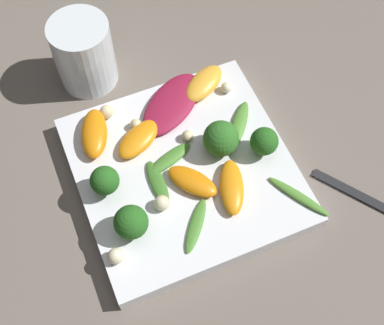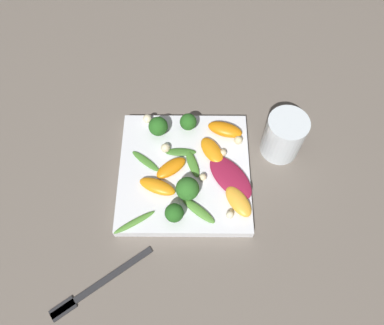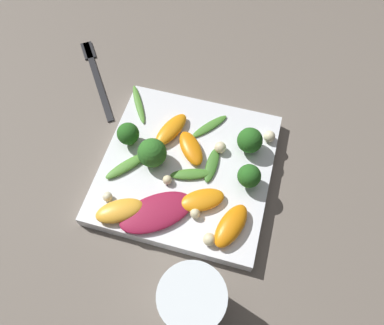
# 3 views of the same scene
# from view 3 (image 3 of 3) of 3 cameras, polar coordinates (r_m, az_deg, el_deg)

# --- Properties ---
(ground_plane) EXTENTS (2.40, 2.40, 0.00)m
(ground_plane) POSITION_cam_3_polar(r_m,az_deg,el_deg) (0.59, -0.81, -1.41)
(ground_plane) COLOR #6B6056
(plate) EXTENTS (0.25, 0.25, 0.02)m
(plate) POSITION_cam_3_polar(r_m,az_deg,el_deg) (0.58, -0.82, -0.88)
(plate) COLOR white
(plate) RESTS_ON ground_plane
(drinking_glass) EXTENTS (0.08, 0.08, 0.10)m
(drinking_glass) POSITION_cam_3_polar(r_m,az_deg,el_deg) (0.48, -0.01, -20.64)
(drinking_glass) COLOR white
(drinking_glass) RESTS_ON ground_plane
(fork) EXTENTS (0.13, 0.17, 0.01)m
(fork) POSITION_cam_3_polar(r_m,az_deg,el_deg) (0.73, -14.64, 13.47)
(fork) COLOR #262628
(fork) RESTS_ON ground_plane
(radicchio_leaf_0) EXTENTS (0.12, 0.11, 0.01)m
(radicchio_leaf_0) POSITION_cam_3_polar(r_m,az_deg,el_deg) (0.53, -5.46, -7.55)
(radicchio_leaf_0) COLOR maroon
(radicchio_leaf_0) RESTS_ON plate
(orange_segment_0) EXTENTS (0.05, 0.08, 0.02)m
(orange_segment_0) POSITION_cam_3_polar(r_m,az_deg,el_deg) (0.52, 5.96, -9.55)
(orange_segment_0) COLOR orange
(orange_segment_0) RESTS_ON plate
(orange_segment_1) EXTENTS (0.07, 0.06, 0.02)m
(orange_segment_1) POSITION_cam_3_polar(r_m,az_deg,el_deg) (0.53, 1.54, -5.75)
(orange_segment_1) COLOR orange
(orange_segment_1) RESTS_ON plate
(orange_segment_2) EXTENTS (0.06, 0.07, 0.02)m
(orange_segment_2) POSITION_cam_3_polar(r_m,az_deg,el_deg) (0.57, 0.27, 2.10)
(orange_segment_2) COLOR orange
(orange_segment_2) RESTS_ON plate
(orange_segment_3) EXTENTS (0.07, 0.06, 0.02)m
(orange_segment_3) POSITION_cam_3_polar(r_m,az_deg,el_deg) (0.53, -10.97, -7.23)
(orange_segment_3) COLOR #FCAD33
(orange_segment_3) RESTS_ON plate
(orange_segment_4) EXTENTS (0.05, 0.08, 0.02)m
(orange_segment_4) POSITION_cam_3_polar(r_m,az_deg,el_deg) (0.59, -3.21, 5.02)
(orange_segment_4) COLOR orange
(orange_segment_4) RESTS_ON plate
(broccoli_floret_0) EXTENTS (0.04, 0.04, 0.04)m
(broccoli_floret_0) POSITION_cam_3_polar(r_m,az_deg,el_deg) (0.57, 8.80, 3.32)
(broccoli_floret_0) COLOR #7A9E51
(broccoli_floret_0) RESTS_ON plate
(broccoli_floret_1) EXTENTS (0.03, 0.03, 0.04)m
(broccoli_floret_1) POSITION_cam_3_polar(r_m,az_deg,el_deg) (0.58, -9.70, 4.29)
(broccoli_floret_1) COLOR #7A9E51
(broccoli_floret_1) RESTS_ON plate
(broccoli_floret_2) EXTENTS (0.04, 0.04, 0.05)m
(broccoli_floret_2) POSITION_cam_3_polar(r_m,az_deg,el_deg) (0.55, -6.09, 1.45)
(broccoli_floret_2) COLOR #84AD5B
(broccoli_floret_2) RESTS_ON plate
(broccoli_floret_3) EXTENTS (0.03, 0.03, 0.04)m
(broccoli_floret_3) POSITION_cam_3_polar(r_m,az_deg,el_deg) (0.54, 8.70, -2.07)
(broccoli_floret_3) COLOR #84AD5B
(broccoli_floret_3) RESTS_ON plate
(arugula_sprig_0) EXTENTS (0.06, 0.04, 0.01)m
(arugula_sprig_0) POSITION_cam_3_polar(r_m,az_deg,el_deg) (0.55, -0.17, -1.79)
(arugula_sprig_0) COLOR #47842D
(arugula_sprig_0) RESTS_ON plate
(arugula_sprig_1) EXTENTS (0.06, 0.07, 0.01)m
(arugula_sprig_1) POSITION_cam_3_polar(r_m,az_deg,el_deg) (0.57, -9.84, -0.45)
(arugula_sprig_1) COLOR #518E33
(arugula_sprig_1) RESTS_ON plate
(arugula_sprig_2) EXTENTS (0.05, 0.06, 0.01)m
(arugula_sprig_2) POSITION_cam_3_polar(r_m,az_deg,el_deg) (0.60, 2.69, 5.54)
(arugula_sprig_2) COLOR #47842D
(arugula_sprig_2) RESTS_ON plate
(arugula_sprig_3) EXTENTS (0.02, 0.06, 0.01)m
(arugula_sprig_3) POSITION_cam_3_polar(r_m,az_deg,el_deg) (0.56, 3.04, -0.35)
(arugula_sprig_3) COLOR #3D7528
(arugula_sprig_3) RESTS_ON plate
(arugula_sprig_4) EXTENTS (0.05, 0.08, 0.01)m
(arugula_sprig_4) POSITION_cam_3_polar(r_m,az_deg,el_deg) (0.63, -8.14, 8.83)
(arugula_sprig_4) COLOR #518E33
(arugula_sprig_4) RESTS_ON plate
(macadamia_nut_0) EXTENTS (0.01, 0.01, 0.01)m
(macadamia_nut_0) POSITION_cam_3_polar(r_m,az_deg,el_deg) (0.55, -3.78, -2.65)
(macadamia_nut_0) COLOR beige
(macadamia_nut_0) RESTS_ON plate
(macadamia_nut_1) EXTENTS (0.02, 0.02, 0.02)m
(macadamia_nut_1) POSITION_cam_3_polar(r_m,az_deg,el_deg) (0.57, 4.33, 2.31)
(macadamia_nut_1) COLOR beige
(macadamia_nut_1) RESTS_ON plate
(macadamia_nut_2) EXTENTS (0.01, 0.01, 0.01)m
(macadamia_nut_2) POSITION_cam_3_polar(r_m,az_deg,el_deg) (0.52, 0.47, -7.76)
(macadamia_nut_2) COLOR beige
(macadamia_nut_2) RESTS_ON plate
(macadamia_nut_3) EXTENTS (0.02, 0.02, 0.02)m
(macadamia_nut_3) POSITION_cam_3_polar(r_m,az_deg,el_deg) (0.59, 11.69, 3.91)
(macadamia_nut_3) COLOR beige
(macadamia_nut_3) RESTS_ON plate
(macadamia_nut_4) EXTENTS (0.01, 0.01, 0.01)m
(macadamia_nut_4) POSITION_cam_3_polar(r_m,az_deg,el_deg) (0.55, -12.76, -5.10)
(macadamia_nut_4) COLOR beige
(macadamia_nut_4) RESTS_ON plate
(macadamia_nut_5) EXTENTS (0.02, 0.02, 0.02)m
(macadamia_nut_5) POSITION_cam_3_polar(r_m,az_deg,el_deg) (0.51, 2.63, -11.61)
(macadamia_nut_5) COLOR beige
(macadamia_nut_5) RESTS_ON plate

